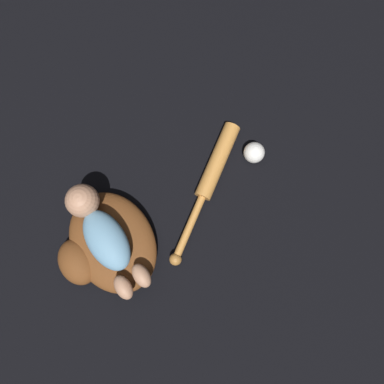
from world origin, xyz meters
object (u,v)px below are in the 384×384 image
Objects in this scene: baseball_bat at (211,175)px; baseball at (254,153)px; baby_figure at (101,232)px; baseball_glove at (107,245)px.

baseball_bat is 5.60× the size of baseball.
baby_figure reaches higher than baseball_bat.
baseball_glove is 0.58m from baseball.
baseball_glove reaches higher than baseball.
baby_figure reaches higher than baseball_glove.
baseball is (0.05, -0.55, -0.10)m from baby_figure.
baseball_bat is at bearing -79.64° from baseball_glove.
baseball_glove is at bearing 152.47° from baby_figure.
baby_figure reaches higher than baseball.
baseball_glove reaches higher than baseball_bat.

